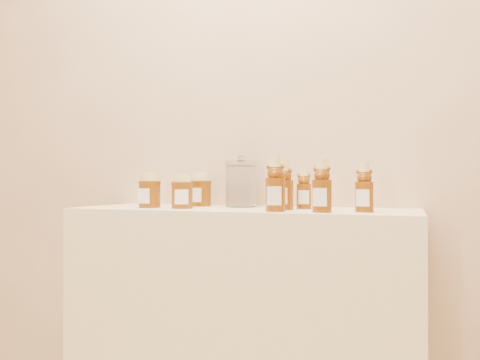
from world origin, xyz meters
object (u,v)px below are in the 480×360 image
at_px(display_table, 242,337).
at_px(bear_bottle_back_left, 285,182).
at_px(bear_bottle_front_left, 275,180).
at_px(honey_jar_left, 150,190).
at_px(glass_canister, 241,182).

distance_m(display_table, bear_bottle_back_left, 0.56).
distance_m(display_table, bear_bottle_front_left, 0.58).
bearing_deg(display_table, honey_jar_left, -169.52).
xyz_separation_m(bear_bottle_front_left, glass_canister, (-0.19, 0.23, -0.00)).
distance_m(bear_bottle_back_left, honey_jar_left, 0.49).
relative_size(bear_bottle_back_left, honey_jar_left, 1.43).
distance_m(bear_bottle_back_left, bear_bottle_front_left, 0.11).
xyz_separation_m(bear_bottle_back_left, glass_canister, (-0.20, 0.11, 0.00)).
xyz_separation_m(display_table, honey_jar_left, (-0.33, -0.06, 0.51)).
distance_m(honey_jar_left, glass_canister, 0.34).
distance_m(bear_bottle_back_left, glass_canister, 0.22).
bearing_deg(honey_jar_left, glass_canister, 30.52).
bearing_deg(display_table, bear_bottle_front_left, -38.88).
height_order(bear_bottle_back_left, glass_canister, glass_canister).
bearing_deg(honey_jar_left, bear_bottle_front_left, -5.47).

